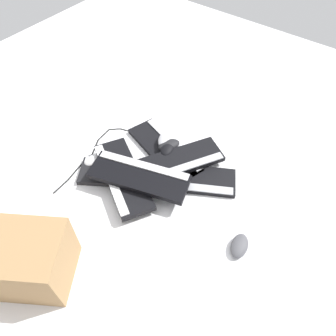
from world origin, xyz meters
TOP-DOWN VIEW (x-y plane):
  - ground_plane at (0.00, 0.00)m, footprint 3.20×3.20m
  - keyboard_0 at (0.14, 0.07)m, footprint 0.46×0.35m
  - keyboard_1 at (-0.05, 0.15)m, footprint 0.46×0.27m
  - keyboard_2 at (-0.10, -0.07)m, footprint 0.45×0.36m
  - keyboard_3 at (-0.09, -0.11)m, footprint 0.46×0.35m
  - keyboard_4 at (-0.01, -0.09)m, footprint 0.46×0.28m
  - keyboard_5 at (0.06, 0.10)m, footprint 0.35×0.46m
  - mouse_0 at (-0.02, 0.14)m, footprint 0.10×0.13m
  - mouse_1 at (-0.06, 0.17)m, footprint 0.11×0.13m
  - mouse_2 at (-0.03, 0.16)m, footprint 0.11×0.13m
  - mouse_3 at (0.50, -0.08)m, footprint 0.09×0.12m
  - mouse_4 at (-0.27, -0.11)m, footprint 0.09×0.12m
  - cable_0 at (-0.33, -0.07)m, footprint 0.12×0.51m
  - cardboard_box at (-0.06, -0.63)m, footprint 0.38×0.36m

SIDE VIEW (x-z plane):
  - ground_plane at x=0.00m, z-range 0.00..0.00m
  - cable_0 at x=-0.33m, z-range 0.00..0.01m
  - keyboard_0 at x=0.14m, z-range 0.00..0.03m
  - keyboard_1 at x=-0.05m, z-range 0.00..0.03m
  - keyboard_2 at x=-0.10m, z-range 0.00..0.03m
  - mouse_3 at x=0.50m, z-range 0.00..0.04m
  - mouse_4 at x=-0.27m, z-range 0.00..0.04m
  - keyboard_3 at x=-0.09m, z-range 0.03..0.06m
  - keyboard_5 at x=0.06m, z-range 0.03..0.06m
  - mouse_0 at x=-0.02m, z-range 0.03..0.07m
  - mouse_1 at x=-0.06m, z-range 0.03..0.07m
  - mouse_2 at x=-0.03m, z-range 0.03..0.07m
  - keyboard_4 at x=-0.01m, z-range 0.06..0.09m
  - cardboard_box at x=-0.06m, z-range 0.00..0.23m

